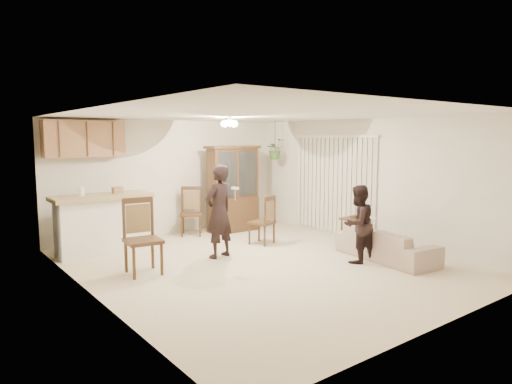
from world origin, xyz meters
TOP-DOWN VIEW (x-y plane):
  - floor at (0.00, 0.00)m, footprint 6.50×6.50m
  - ceiling at (0.00, 0.00)m, footprint 5.50×6.50m
  - wall_back at (0.00, 3.25)m, footprint 5.50×0.02m
  - wall_front at (0.00, -3.25)m, footprint 5.50×0.02m
  - wall_left at (-2.75, 0.00)m, footprint 0.02×6.50m
  - wall_right at (2.75, 0.00)m, footprint 0.02×6.50m
  - breakfast_bar at (-1.85, 2.35)m, footprint 1.60×0.55m
  - bar_top at (-1.85, 2.35)m, footprint 1.75×0.70m
  - upper_cabinets at (-1.90, 3.07)m, footprint 1.50×0.34m
  - vertical_blinds at (2.71, 0.90)m, footprint 0.06×2.30m
  - ceiling_fixture at (0.20, 1.20)m, footprint 0.36×0.36m
  - hanging_plant at (2.30, 2.40)m, footprint 0.43×0.37m
  - plant_cord at (2.30, 2.40)m, footprint 0.01×0.01m
  - sofa at (1.94, -1.09)m, footprint 0.96×1.95m
  - adult at (-0.31, 0.80)m, footprint 0.74×0.57m
  - child at (1.39, -0.91)m, footprint 0.67×0.53m
  - china_hutch at (1.19, 2.54)m, footprint 1.24×0.51m
  - side_table at (2.48, 0.08)m, footprint 0.48×0.48m
  - chair_bar at (-1.79, 0.68)m, footprint 0.58×0.58m
  - chair_hutch_left at (0.20, 2.72)m, footprint 0.64×0.64m
  - chair_hutch_right at (0.93, 1.15)m, footprint 0.55×0.55m
  - controller_adult at (-0.22, 0.42)m, footprint 0.08×0.15m
  - controller_child at (1.40, -1.22)m, footprint 0.04×0.12m

SIDE VIEW (x-z plane):
  - floor at x=0.00m, z-range 0.00..0.00m
  - side_table at x=2.48m, z-range -0.02..0.54m
  - chair_hutch_right at x=0.93m, z-range -0.21..0.76m
  - chair_hutch_left at x=0.20m, z-range -0.23..0.82m
  - chair_bar at x=-1.79m, z-range -0.26..0.93m
  - sofa at x=1.94m, z-range 0.00..0.73m
  - breakfast_bar at x=-1.85m, z-range 0.00..1.00m
  - child at x=1.39m, z-range 0.00..1.35m
  - controller_child at x=1.40m, z-range 0.80..0.83m
  - adult at x=-0.31m, z-range 0.00..1.80m
  - china_hutch at x=1.19m, z-range -0.01..1.93m
  - bar_top at x=-1.85m, z-range 1.01..1.09m
  - vertical_blinds at x=2.71m, z-range 0.05..2.15m
  - wall_back at x=0.00m, z-range 0.00..2.50m
  - wall_front at x=0.00m, z-range 0.00..2.50m
  - wall_left at x=-2.75m, z-range 0.00..2.50m
  - wall_right at x=2.75m, z-range 0.00..2.50m
  - controller_adult at x=-0.22m, z-range 1.25..1.29m
  - hanging_plant at x=2.30m, z-range 1.61..2.09m
  - upper_cabinets at x=-1.90m, z-range 1.75..2.45m
  - plant_cord at x=2.30m, z-range 1.85..2.50m
  - ceiling_fixture at x=0.20m, z-range 2.30..2.50m
  - ceiling at x=0.00m, z-range 2.49..2.51m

